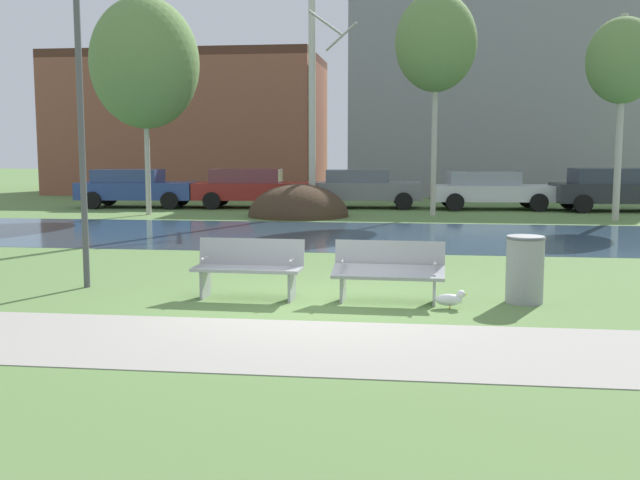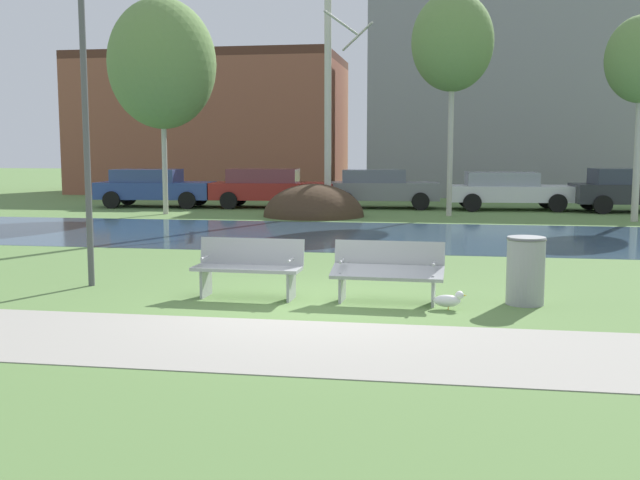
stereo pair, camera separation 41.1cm
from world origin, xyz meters
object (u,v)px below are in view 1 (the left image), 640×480
Objects in this scene: parked_sedan_second_red at (254,187)px; bench_right at (389,270)px; parked_van_nearest_blue at (135,187)px; parked_suv_fifth_dark at (617,189)px; streetlamp at (78,36)px; parked_hatch_third_grey at (364,188)px; trash_bin at (525,268)px; seagull at (450,299)px; bench_left at (249,267)px; parked_wagon_fourth_white at (490,189)px.

bench_right is at bearing -71.40° from parked_sedan_second_red.
parked_suv_fifth_dark is at bearing 1.66° from parked_van_nearest_blue.
streetlamp is 17.12m from parked_van_nearest_blue.
bench_right is 17.42m from parked_hatch_third_grey.
trash_bin is 1.25m from seagull.
parked_hatch_third_grey is (0.48, 17.34, 0.29)m from bench_left.
parked_hatch_third_grey is at bearing 6.17° from parked_sedan_second_red.
streetlamp reaches higher than parked_van_nearest_blue.
streetlamp reaches higher than parked_wagon_fourth_white.
parked_hatch_third_grey is at bearing 95.20° from bench_right.
parked_van_nearest_blue is at bearing -174.91° from parked_sedan_second_red.
seagull is 0.10× the size of parked_sedan_second_red.
streetlamp is 1.30× the size of parked_wagon_fourth_white.
parked_hatch_third_grey reaches higher than parked_wagon_fourth_white.
seagull is at bearing -152.83° from trash_bin.
seagull is (0.87, -0.35, -0.34)m from bench_right.
parked_van_nearest_blue is at bearing 108.47° from streetlamp.
bench_left is at bearing 173.14° from seagull.
parked_sedan_second_red reaches higher than parked_wagon_fourth_white.
parked_van_nearest_blue is at bearing 123.19° from seagull.
parked_suv_fifth_dark is (6.55, 17.36, 0.67)m from seagull.
bench_left is 0.34× the size of parked_suv_fifth_dark.
bench_left is at bearing -11.18° from streetlamp.
streetlamp is 17.40m from parked_hatch_third_grey.
parked_sedan_second_red is 8.73m from parked_wagon_fourth_white.
parked_van_nearest_blue is (-5.33, 15.95, -3.16)m from streetlamp.
parked_wagon_fourth_white is at bearing 86.31° from trash_bin.
streetlamp reaches higher than parked_sedan_second_red.
bench_left is 0.38× the size of parked_hatch_third_grey.
parked_van_nearest_blue is 4.48m from parked_sedan_second_red.
parked_hatch_third_grey is (4.11, 0.44, -0.01)m from parked_sedan_second_red.
parked_suv_fifth_dark is at bearing 71.95° from trash_bin.
bench_left is 2.97m from seagull.
trash_bin is at bearing -108.05° from parked_suv_fifth_dark.
parked_sedan_second_red is (-6.56, 17.25, 0.64)m from seagull.
parked_van_nearest_blue is at bearing 121.61° from bench_right.
seagull is at bearing -8.97° from streetlamp.
streetlamp is (-2.77, 0.55, 3.45)m from bench_left.
trash_bin reaches higher than seagull.
parked_hatch_third_grey is 0.90× the size of parked_suv_fifth_dark.
parked_suv_fifth_dark is at bearing 53.37° from streetlamp.
bench_right is 3.60× the size of seagull.
trash_bin is 0.22× the size of parked_van_nearest_blue.
parked_wagon_fourth_white is at bearing 3.32° from parked_van_nearest_blue.
bench_right reaches higher than seagull.
parked_suv_fifth_dark is at bearing -2.12° from parked_hatch_third_grey.
parked_suv_fifth_dark is (17.57, 0.51, 0.04)m from parked_van_nearest_blue.
parked_van_nearest_blue is 1.05× the size of parked_hatch_third_grey.
parked_suv_fifth_dark reaches higher than trash_bin.
parked_suv_fifth_dark reaches higher than parked_wagon_fourth_white.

